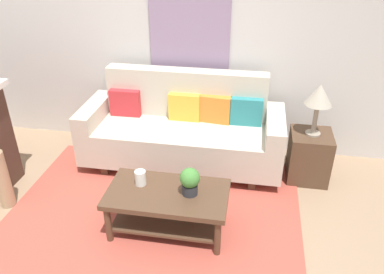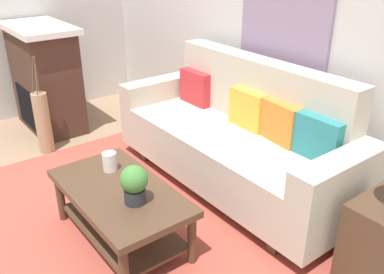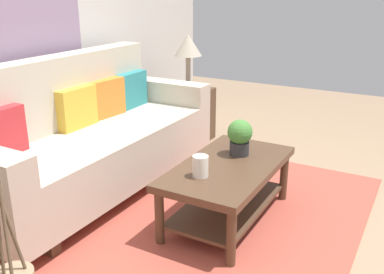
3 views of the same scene
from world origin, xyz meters
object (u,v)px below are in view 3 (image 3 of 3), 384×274
object	(u,v)px
throw_pillow_orange	(105,98)
throw_pillow_teal	(131,90)
potted_plant_tabletop	(240,136)
table_lamp	(188,47)
tabletop_vase	(200,166)
throw_pillow_mustard	(76,108)
couch	(91,140)
framed_painting	(34,8)
coffee_table	(228,180)
side_table	(188,115)

from	to	relation	value
throw_pillow_orange	throw_pillow_teal	bearing A→B (deg)	0.00
potted_plant_tabletop	table_lamp	world-z (taller)	table_lamp
throw_pillow_orange	tabletop_vase	world-z (taller)	throw_pillow_orange
throw_pillow_mustard	throw_pillow_orange	world-z (taller)	same
couch	throw_pillow_mustard	world-z (taller)	couch
throw_pillow_orange	tabletop_vase	xyz separation A→B (m)	(-0.54, -1.21, -0.18)
throw_pillow_mustard	framed_painting	distance (m)	0.82
throw_pillow_orange	potted_plant_tabletop	size ratio (longest dim) A/B	1.37
coffee_table	framed_painting	xyz separation A→B (m)	(-0.08, 1.63, 1.11)
throw_pillow_mustard	throw_pillow_teal	xyz separation A→B (m)	(0.71, 0.00, 0.00)
throw_pillow_orange	table_lamp	distance (m)	1.14
throw_pillow_mustard	throw_pillow_orange	xyz separation A→B (m)	(0.36, 0.00, 0.00)
side_table	table_lamp	distance (m)	0.71
framed_painting	tabletop_vase	bearing A→B (deg)	-96.78
side_table	table_lamp	xyz separation A→B (m)	(0.00, 0.00, 0.71)
tabletop_vase	framed_painting	bearing A→B (deg)	83.22
couch	coffee_table	world-z (taller)	couch
throw_pillow_teal	framed_painting	world-z (taller)	framed_painting
coffee_table	table_lamp	distance (m)	1.87
couch	potted_plant_tabletop	bearing A→B (deg)	-75.93
throw_pillow_orange	tabletop_vase	bearing A→B (deg)	-114.06
tabletop_vase	side_table	xyz separation A→B (m)	(1.62, 1.01, -0.22)
throw_pillow_orange	coffee_table	size ratio (longest dim) A/B	0.33
framed_painting	side_table	bearing A→B (deg)	-20.51
throw_pillow_mustard	throw_pillow_teal	world-z (taller)	same
couch	framed_painting	xyz separation A→B (m)	(-0.00, 0.47, 1.00)
tabletop_vase	potted_plant_tabletop	world-z (taller)	potted_plant_tabletop
coffee_table	table_lamp	size ratio (longest dim) A/B	1.93
couch	potted_plant_tabletop	xyz separation A→B (m)	(0.29, -1.15, 0.14)
side_table	framed_painting	bearing A→B (deg)	159.49
throw_pillow_orange	coffee_table	xyz separation A→B (m)	(-0.27, -1.29, -0.37)
coffee_table	framed_painting	world-z (taller)	framed_painting
table_lamp	throw_pillow_teal	bearing A→B (deg)	164.79
coffee_table	throw_pillow_orange	bearing A→B (deg)	78.03
throw_pillow_mustard	framed_painting	bearing A→B (deg)	90.00
table_lamp	couch	bearing A→B (deg)	177.14
coffee_table	framed_painting	size ratio (longest dim) A/B	1.19
side_table	throw_pillow_teal	bearing A→B (deg)	164.79
throw_pillow_mustard	throw_pillow_teal	distance (m)	0.71
couch	throw_pillow_teal	world-z (taller)	couch
coffee_table	couch	bearing A→B (deg)	94.13
table_lamp	framed_painting	world-z (taller)	framed_painting
couch	throw_pillow_orange	world-z (taller)	couch
tabletop_vase	framed_painting	distance (m)	1.82
table_lamp	side_table	bearing A→B (deg)	0.00
potted_plant_tabletop	table_lamp	size ratio (longest dim) A/B	0.46
couch	throw_pillow_mustard	size ratio (longest dim) A/B	6.33
couch	framed_painting	world-z (taller)	framed_painting
framed_painting	throw_pillow_teal	bearing A→B (deg)	-25.55
potted_plant_tabletop	side_table	distance (m)	1.60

